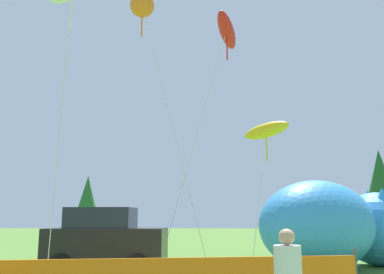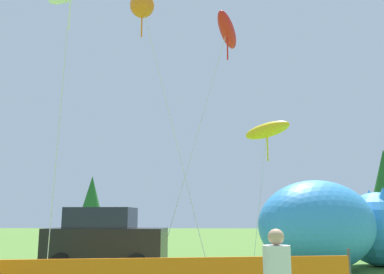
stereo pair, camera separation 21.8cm
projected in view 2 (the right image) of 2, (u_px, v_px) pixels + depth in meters
name	position (u px, v px, depth m)	size (l,w,h in m)	color
parked_car	(105.00, 240.00, 14.28)	(3.97, 2.09, 2.09)	black
folding_chair	(297.00, 274.00, 9.36)	(0.61, 0.61, 0.88)	#267F33
inflatable_cat	(337.00, 229.00, 14.70)	(6.73, 5.61, 3.00)	#338CD8
kite_red_lizard	(227.00, 31.00, 18.00)	(3.30, 2.78, 10.16)	silver
kite_orange_flower	(142.00, 6.00, 16.57)	(3.00, 0.95, 10.33)	silver
kite_yellow_hero	(267.00, 131.00, 17.86)	(2.14, 1.76, 5.85)	silver
horizon_tree_mid	(92.00, 198.00, 45.61)	(2.57, 2.57, 6.13)	brown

